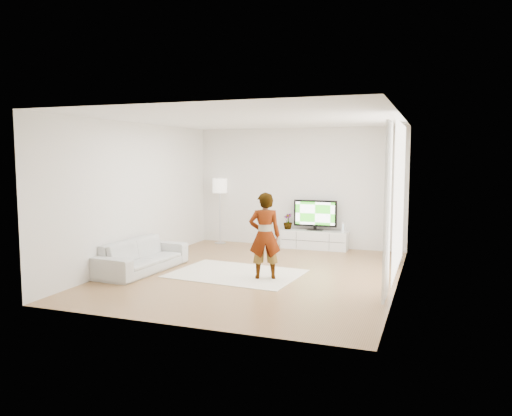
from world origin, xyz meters
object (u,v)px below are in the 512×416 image
(rug, at_px, (236,274))
(floor_lamp, at_px, (220,188))
(player, at_px, (265,236))
(television, at_px, (315,214))
(sofa, at_px, (142,256))
(media_console, at_px, (315,240))

(rug, xyz_separation_m, floor_lamp, (-1.58, 2.85, 1.35))
(player, bearing_deg, floor_lamp, -75.85)
(television, height_order, rug, television)
(player, height_order, sofa, player)
(media_console, distance_m, rug, 3.02)
(player, xyz_separation_m, floor_lamp, (-2.19, 3.01, 0.59))
(television, distance_m, sofa, 4.21)
(player, xyz_separation_m, sofa, (-2.34, -0.23, -0.47))
(media_console, bearing_deg, player, -93.30)
(floor_lamp, bearing_deg, media_console, 1.57)
(television, relative_size, sofa, 0.50)
(player, bearing_deg, rug, -36.77)
(media_console, relative_size, player, 1.01)
(television, bearing_deg, sofa, -127.10)
(media_console, xyz_separation_m, sofa, (-2.52, -3.30, 0.08))
(rug, relative_size, player, 1.51)
(media_console, xyz_separation_m, rug, (-0.78, -2.91, -0.21))
(rug, bearing_deg, sofa, -167.36)
(television, height_order, floor_lamp, floor_lamp)
(television, xyz_separation_m, rug, (-0.78, -2.94, -0.81))
(rug, distance_m, floor_lamp, 3.53)
(player, bearing_deg, television, -115.15)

